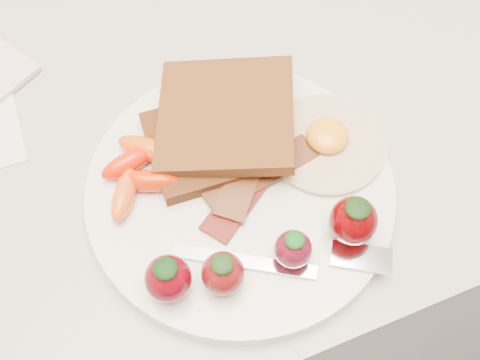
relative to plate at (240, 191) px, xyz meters
name	(u,v)px	position (x,y,z in m)	size (l,w,h in m)	color
counter	(191,258)	(-0.03, 0.15, -0.46)	(2.00, 0.60, 0.90)	gray
plate	(240,191)	(0.00, 0.00, 0.00)	(0.27, 0.27, 0.02)	silver
toast_lower	(203,144)	(-0.02, 0.05, 0.02)	(0.09, 0.09, 0.01)	black
toast_upper	(226,116)	(0.01, 0.06, 0.03)	(0.12, 0.12, 0.01)	#481B0A
fried_egg	(326,141)	(0.09, 0.01, 0.01)	(0.12, 0.12, 0.02)	beige
bacon_strips	(252,176)	(0.01, 0.00, 0.01)	(0.12, 0.11, 0.01)	#3B0507
baby_carrots	(139,170)	(-0.08, 0.04, 0.02)	(0.08, 0.09, 0.02)	red
strawberries	(265,252)	(-0.01, -0.07, 0.03)	(0.19, 0.05, 0.05)	#5A010B
fork	(298,259)	(0.02, -0.08, 0.01)	(0.17, 0.09, 0.00)	silver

